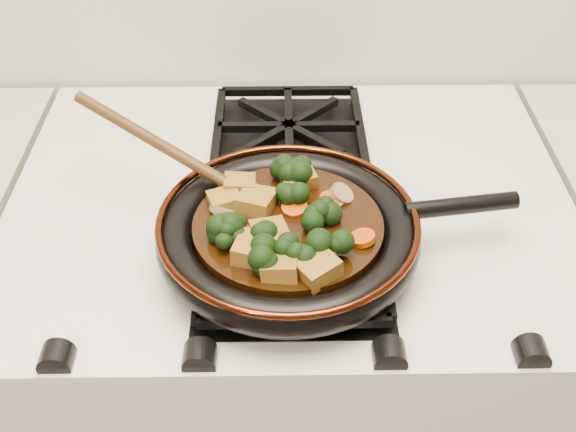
{
  "coord_description": "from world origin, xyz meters",
  "views": [
    {
      "loc": [
        -0.01,
        0.92,
        1.5
      ],
      "look_at": [
        -0.0,
        1.56,
        0.97
      ],
      "focal_mm": 45.0,
      "sensor_mm": 36.0,
      "label": 1
    }
  ],
  "objects": [
    {
      "name": "broccoli_floret_0",
      "position": [
        0.04,
        1.5,
        0.97
      ],
      "size": [
        0.09,
        0.09,
        0.07
      ],
      "primitive_type": null,
      "rotation": [
        0.02,
        -0.24,
        2.53
      ],
      "color": "black",
      "rests_on": "braising_sauce"
    },
    {
      "name": "broccoli_floret_3",
      "position": [
        -0.0,
        1.64,
        0.97
      ],
      "size": [
        0.08,
        0.08,
        0.06
      ],
      "primitive_type": null,
      "rotation": [
        0.03,
        -0.12,
        0.41
      ],
      "color": "black",
      "rests_on": "braising_sauce"
    },
    {
      "name": "mushroom_slice_2",
      "position": [
        -0.08,
        1.58,
        0.97
      ],
      "size": [
        0.04,
        0.04,
        0.02
      ],
      "primitive_type": "cylinder",
      "rotation": [
        0.54,
        0.0,
        2.35
      ],
      "color": "#7E6749",
      "rests_on": "braising_sauce"
    },
    {
      "name": "carrot_coin_1",
      "position": [
        -0.04,
        1.61,
        0.96
      ],
      "size": [
        0.03,
        0.03,
        0.01
      ],
      "primitive_type": "cylinder",
      "rotation": [
        0.1,
        0.1,
        0.0
      ],
      "color": "#B23D04",
      "rests_on": "braising_sauce"
    },
    {
      "name": "burner_grate_back",
      "position": [
        0.0,
        1.83,
        0.91
      ],
      "size": [
        0.23,
        0.23,
        0.03
      ],
      "primitive_type": null,
      "color": "black",
      "rests_on": "stove"
    },
    {
      "name": "broccoli_floret_8",
      "position": [
        0.03,
        1.56,
        0.97
      ],
      "size": [
        0.08,
        0.08,
        0.05
      ],
      "primitive_type": null,
      "rotation": [
        -0.03,
        -0.05,
        2.49
      ],
      "color": "black",
      "rests_on": "braising_sauce"
    },
    {
      "name": "skillet",
      "position": [
        -0.0,
        1.56,
        0.94
      ],
      "size": [
        0.44,
        0.31,
        0.05
      ],
      "rotation": [
        0.0,
        0.0,
        0.15
      ],
      "color": "black",
      "rests_on": "burner_grate_front"
    },
    {
      "name": "tofu_cube_0",
      "position": [
        -0.01,
        1.48,
        0.97
      ],
      "size": [
        0.04,
        0.04,
        0.03
      ],
      "primitive_type": "cube",
      "rotation": [
        0.1,
        0.1,
        3.05
      ],
      "color": "brown",
      "rests_on": "braising_sauce"
    },
    {
      "name": "broccoli_floret_4",
      "position": [
        -0.08,
        1.54,
        0.97
      ],
      "size": [
        0.07,
        0.06,
        0.06
      ],
      "primitive_type": null,
      "rotation": [
        0.02,
        -0.14,
        0.07
      ],
      "color": "black",
      "rests_on": "braising_sauce"
    },
    {
      "name": "tofu_cube_5",
      "position": [
        -0.06,
        1.63,
        0.97
      ],
      "size": [
        0.04,
        0.04,
        0.03
      ],
      "primitive_type": "cube",
      "rotation": [
        0.12,
        -0.07,
        3.14
      ],
      "color": "brown",
      "rests_on": "braising_sauce"
    },
    {
      "name": "tofu_cube_2",
      "position": [
        -0.04,
        1.59,
        0.97
      ],
      "size": [
        0.05,
        0.06,
        0.03
      ],
      "primitive_type": "cube",
      "rotation": [
        0.11,
        0.01,
        2.8
      ],
      "color": "brown",
      "rests_on": "braising_sauce"
    },
    {
      "name": "mushroom_slice_1",
      "position": [
        0.06,
        1.61,
        0.97
      ],
      "size": [
        0.04,
        0.04,
        0.02
      ],
      "primitive_type": "cylinder",
      "rotation": [
        0.56,
        0.0,
        1.25
      ],
      "color": "#7E6749",
      "rests_on": "braising_sauce"
    },
    {
      "name": "mushroom_slice_0",
      "position": [
        -0.06,
        1.62,
        0.97
      ],
      "size": [
        0.04,
        0.04,
        0.02
      ],
      "primitive_type": "cylinder",
      "rotation": [
        0.5,
        0.0,
        1.21
      ],
      "color": "#7E6749",
      "rests_on": "braising_sauce"
    },
    {
      "name": "carrot_coin_0",
      "position": [
        0.08,
        1.53,
        0.96
      ],
      "size": [
        0.03,
        0.03,
        0.02
      ],
      "primitive_type": "cylinder",
      "rotation": [
        -0.09,
        -0.22,
        0.0
      ],
      "color": "#B23D04",
      "rests_on": "braising_sauce"
    },
    {
      "name": "wooden_spoon",
      "position": [
        -0.12,
        1.65,
        0.98
      ],
      "size": [
        0.15,
        0.1,
        0.25
      ],
      "rotation": [
        0.0,
        0.0,
        2.66
      ],
      "color": "#42290E",
      "rests_on": "braising_sauce"
    },
    {
      "name": "broccoli_floret_1",
      "position": [
        -0.03,
        1.53,
        0.97
      ],
      "size": [
        0.07,
        0.07,
        0.06
      ],
      "primitive_type": null,
      "rotation": [
        -0.23,
        0.08,
        1.41
      ],
      "color": "black",
      "rests_on": "braising_sauce"
    },
    {
      "name": "burner_grate_front",
      "position": [
        0.0,
        1.55,
        0.91
      ],
      "size": [
        0.23,
        0.23,
        0.03
      ],
      "primitive_type": null,
      "color": "black",
      "rests_on": "stove"
    },
    {
      "name": "tofu_cube_3",
      "position": [
        0.01,
        1.64,
        0.97
      ],
      "size": [
        0.05,
        0.05,
        0.03
      ],
      "primitive_type": "cube",
      "rotation": [
        -0.12,
        -0.08,
        1.89
      ],
      "color": "brown",
      "rests_on": "braising_sauce"
    },
    {
      "name": "carrot_coin_3",
      "position": [
        0.0,
        1.59,
        0.96
      ],
      "size": [
        0.03,
        0.03,
        0.02
      ],
      "primitive_type": "cylinder",
      "rotation": [
        0.2,
        -0.1,
        0.0
      ],
      "color": "#B23D04",
      "rests_on": "braising_sauce"
    },
    {
      "name": "broccoli_floret_7",
      "position": [
        -0.0,
        1.61,
        0.97
      ],
      "size": [
        0.08,
        0.09,
        0.07
      ],
      "primitive_type": null,
      "rotation": [
        -0.12,
        0.14,
        0.62
      ],
      "color": "black",
      "rests_on": "braising_sauce"
    },
    {
      "name": "tofu_cube_1",
      "position": [
        -0.03,
        1.54,
        0.97
      ],
      "size": [
        0.05,
        0.05,
        0.03
      ],
      "primitive_type": "cube",
      "rotation": [
        0.03,
        0.11,
        1.82
      ],
      "color": "brown",
      "rests_on": "braising_sauce"
    },
    {
      "name": "tofu_cube_7",
      "position": [
        -0.08,
        1.6,
        0.97
      ],
      "size": [
        0.05,
        0.05,
        0.02
      ],
      "primitive_type": "cube",
      "rotation": [
        -0.05,
        0.08,
        1.89
      ],
      "color": "brown",
      "rests_on": "braising_sauce"
    },
    {
      "name": "broccoli_floret_6",
      "position": [
        -0.04,
        1.5,
        0.97
      ],
      "size": [
        0.08,
        0.07,
        0.06
      ],
      "primitive_type": null,
      "rotation": [
        -0.01,
        -0.17,
        0.28
      ],
      "color": "black",
      "rests_on": "braising_sauce"
    },
    {
      "name": "tofu_cube_4",
      "position": [
        -0.04,
        1.51,
        0.97
      ],
      "size": [
        0.06,
        0.05,
        0.03
      ],
      "primitive_type": "cube",
      "rotation": [
        0.04,
        0.04,
        1.3
      ],
      "color": "brown",
      "rests_on": "braising_sauce"
    },
    {
      "name": "braising_sauce",
      "position": [
        -0.0,
        1.56,
        0.95
      ],
      "size": [
        0.22,
        0.22,
        0.02
      ],
      "primitive_type": "cylinder",
      "color": "black",
      "rests_on": "skillet"
    },
    {
      "name": "stove",
      "position": [
        0.0,
        1.69,
        0.45
      ],
      "size": [
        0.76,
        0.6,
        0.9
      ],
      "primitive_type": "cube",
      "color": "beige",
      "rests_on": "ground"
    },
    {
      "name": "broccoli_floret_2",
      "position": [
        -0.0,
        1.5,
        0.97
      ],
      "size": [
        0.08,
        0.08,
        0.05
      ],
      "primitive_type": null,
      "rotation": [
        -0.12,
        -0.01,
        2.25
      ],
      "color": "black",
      "rests_on": "braising_sauce"
    },
    {
      "name": "broccoli_floret_5",
      "position": [
        -0.07,
        1.53,
        0.97
      ],
      "size": [
        0.08,
        0.09,
        0.07
      ],
      "primitive_type": null,
      "rotation": [
        0.16,
        -0.1,
        1.1
      ],
      "color": "black",
      "rests_on": "braising_sauce"
    },
    {
      "name": "carrot_coin_2",
      "position": [
        -0.06,
        1.53,
        0.96
      ],
      "size": [
        0.03,
        0.03,
        0.02
      ],
      "primitive_type": "cylinder",
      "rotation": [
        0.2,
        -0.15,
        0.0
      ],
      "color": "#B23D04",
      "rests_on": "braising_sauce"
    },
    {
      "name": "broccoli_floret_9",
      "position": [
        0.0,
        1.65,
        0.97
      ],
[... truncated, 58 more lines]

